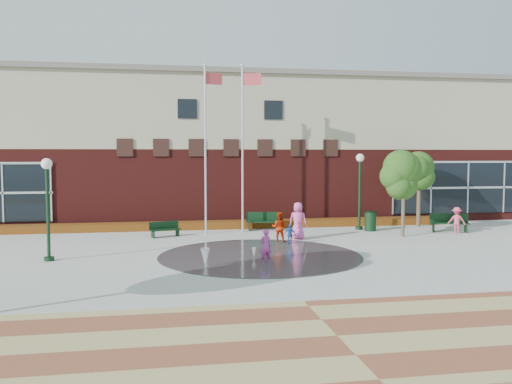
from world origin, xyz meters
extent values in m
plane|color=#666056|center=(0.00, 0.00, 0.00)|extent=(120.00, 120.00, 0.00)
cube|color=#A8A8A0|center=(0.00, 4.00, 0.00)|extent=(46.00, 18.00, 0.01)
cube|color=brown|center=(0.00, -7.00, 0.00)|extent=(46.00, 6.00, 0.01)
cylinder|color=#383A3D|center=(0.00, 3.00, 0.00)|extent=(8.40, 8.40, 0.01)
cube|color=#541815|center=(0.00, 17.50, 2.25)|extent=(44.00, 10.00, 4.50)
cube|color=tan|center=(0.00, 17.50, 6.75)|extent=(44.00, 10.00, 4.50)
cube|color=slate|center=(0.00, 17.50, 9.05)|extent=(44.40, 10.40, 0.30)
cube|color=black|center=(15.00, 12.48, 2.11)|extent=(10.00, 0.12, 3.19)
cube|color=black|center=(-2.50, 12.48, 6.79)|extent=(1.10, 0.10, 1.10)
cube|color=black|center=(2.50, 12.48, 6.79)|extent=(1.10, 0.10, 1.10)
cube|color=#A40A04|center=(0.00, 11.60, 0.00)|extent=(26.00, 1.20, 0.40)
cylinder|color=silver|center=(-1.71, 9.70, 4.40)|extent=(0.11, 0.11, 8.80)
sphere|color=silver|center=(-1.71, 9.70, 8.85)|extent=(0.17, 0.17, 0.17)
cube|color=#C03A40|center=(-1.24, 9.82, 8.15)|extent=(0.94, 0.27, 0.59)
cylinder|color=silver|center=(0.30, 9.97, 4.43)|extent=(0.11, 0.11, 8.86)
sphere|color=silver|center=(0.30, 9.97, 8.91)|extent=(0.18, 0.18, 0.18)
cube|color=#C03A40|center=(0.78, 9.79, 8.18)|extent=(0.96, 0.39, 0.62)
cylinder|color=black|center=(-8.39, 3.42, 1.83)|extent=(0.13, 0.13, 3.65)
cylinder|color=black|center=(-8.39, 3.42, 0.09)|extent=(0.39, 0.39, 0.17)
sphere|color=silver|center=(-8.39, 3.42, 3.84)|extent=(0.43, 0.43, 0.43)
cylinder|color=black|center=(6.85, 9.77, 1.91)|extent=(0.13, 0.13, 3.81)
cylinder|color=black|center=(6.85, 9.77, 0.09)|extent=(0.40, 0.40, 0.18)
sphere|color=silver|center=(6.85, 9.77, 4.02)|extent=(0.45, 0.45, 0.45)
cube|color=black|center=(-3.83, 8.86, 0.40)|extent=(1.63, 0.98, 0.05)
cube|color=black|center=(-3.90, 9.04, 0.60)|extent=(1.49, 0.61, 0.40)
cube|color=black|center=(1.58, 10.38, 0.50)|extent=(2.08, 0.88, 0.07)
cube|color=black|center=(1.62, 10.62, 0.76)|extent=(1.99, 0.39, 0.50)
cube|color=black|center=(11.29, 8.00, 0.50)|extent=(2.09, 1.20, 0.07)
cube|color=black|center=(11.37, 8.23, 0.76)|extent=(1.92, 0.72, 0.50)
cylinder|color=black|center=(7.26, 9.19, 0.53)|extent=(0.63, 0.63, 1.05)
cylinder|color=black|center=(7.26, 9.19, 1.07)|extent=(0.67, 0.67, 0.06)
cylinder|color=#463928|center=(8.12, 6.96, 1.29)|extent=(0.18, 0.18, 2.59)
cylinder|color=#463928|center=(10.68, 10.39, 1.32)|extent=(0.23, 0.23, 2.65)
cone|color=white|center=(-2.41, 1.19, 0.00)|extent=(0.35, 0.35, 0.68)
cone|color=white|center=(-0.33, 2.56, 0.00)|extent=(0.19, 0.19, 0.42)
imported|color=#C23E9C|center=(-0.06, 1.51, 0.67)|extent=(0.54, 0.40, 1.33)
imported|color=#B42507|center=(1.53, 6.34, 0.73)|extent=(0.87, 0.78, 1.47)
imported|color=#E355A5|center=(2.65, 7.13, 0.92)|extent=(1.07, 0.95, 1.85)
imported|color=#244EAF|center=(1.92, 5.71, 0.47)|extent=(0.59, 0.44, 0.94)
imported|color=#EA4564|center=(11.47, 7.60, 0.70)|extent=(1.04, 0.82, 1.41)
camera|label=1|loc=(-3.95, -18.76, 4.22)|focal=38.00mm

